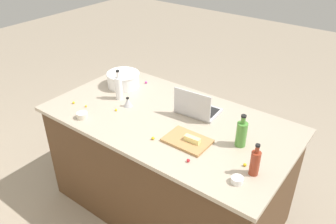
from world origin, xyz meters
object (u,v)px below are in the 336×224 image
Objects in this scene: bottle_olive at (241,133)px; ramekin_medium at (82,115)px; mixing_bowl_large at (123,79)px; cutting_board at (187,141)px; laptop at (197,108)px; butter_stick_left at (192,139)px; ramekin_small at (237,180)px; bottle_vinegar at (119,87)px; bottle_soy at (255,162)px; kitchen_timer at (128,102)px.

bottle_olive reaches higher than ramekin_medium.
cutting_board is at bearing 158.80° from mixing_bowl_large.
butter_stick_left is (-0.19, 0.34, -0.01)m from laptop.
cutting_board is at bearing -19.17° from ramekin_small.
bottle_vinegar reaches higher than butter_stick_left.
bottle_vinegar is at bearing -11.49° from butter_stick_left.
bottle_soy is 1.30m from ramekin_medium.
bottle_vinegar reaches higher than laptop.
bottle_olive is 0.32m from butter_stick_left.
bottle_vinegar reaches higher than ramekin_small.
bottle_olive reaches higher than bottle_soy.
mixing_bowl_large is 0.96× the size of cutting_board.
ramekin_small is (-0.41, 0.16, -0.02)m from butter_stick_left.
laptop reaches higher than cutting_board.
butter_stick_left is (-0.82, 0.17, -0.07)m from bottle_vinegar.
laptop is 0.37m from cutting_board.
kitchen_timer reaches higher than ramekin_medium.
bottle_olive is (-0.45, 0.16, 0.05)m from laptop.
kitchen_timer reaches higher than cutting_board.
mixing_bowl_large is 1.02m from butter_stick_left.
bottle_soy is (-1.27, 0.20, -0.02)m from bottle_vinegar.
laptop is 0.66m from bottle_vinegar.
mixing_bowl_large is 0.98m from cutting_board.
kitchen_timer is at bearing 3.90° from bottle_olive.
bottle_soy is 0.45m from butter_stick_left.
bottle_olive is at bearing -176.10° from kitchen_timer.
kitchen_timer is (1.09, -0.27, 0.02)m from ramekin_small.
laptop is at bearing 178.95° from mixing_bowl_large.
bottle_vinegar is 0.39m from ramekin_medium.
cutting_board is 0.65m from kitchen_timer.
bottle_soy is (-0.64, 0.37, 0.04)m from laptop.
bottle_soy is 2.51× the size of ramekin_medium.
laptop is 4.22× the size of kitchen_timer.
ramekin_small is at bearing -177.10° from ramekin_medium.
bottle_soy reaches higher than cutting_board.
cutting_board is at bearing -164.64° from ramekin_medium.
bottle_olive reaches higher than kitchen_timer.
butter_stick_left is at bearing 180.00° from cutting_board.
ramekin_small is (-1.22, 0.32, -0.08)m from bottle_vinegar.
butter_stick_left is 0.44m from ramekin_small.
butter_stick_left is 0.86m from ramekin_medium.
bottle_vinegar reaches higher than kitchen_timer.
laptop is 3.85× the size of ramekin_medium.
ramekin_small is (-0.59, 0.50, -0.03)m from laptop.
cutting_board is (-0.91, 0.35, -0.06)m from mixing_bowl_large.
mixing_bowl_large is at bearing -41.41° from kitchen_timer.
bottle_olive is (0.19, -0.21, 0.01)m from bottle_soy.
laptop reaches higher than ramekin_small.
laptop is 2.96× the size of butter_stick_left.
laptop is 0.48m from bottle_olive.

